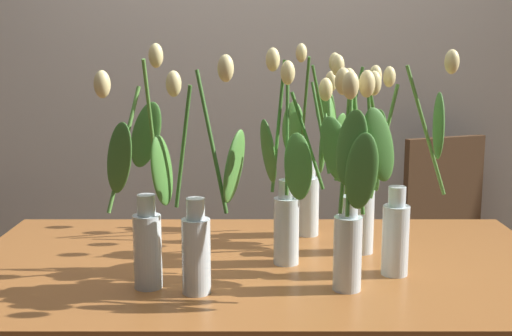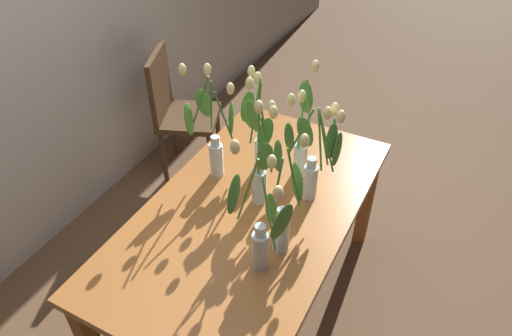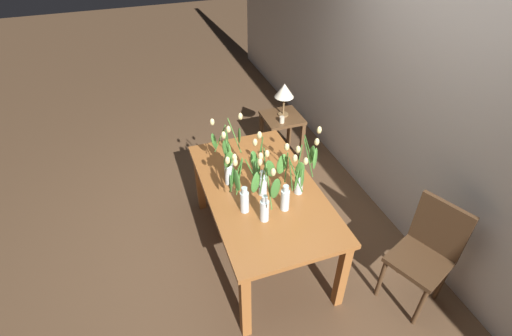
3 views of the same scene
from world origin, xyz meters
name	(u,v)px [view 1 (image 1 of 3)]	position (x,y,z in m)	size (l,w,h in m)	color
room_wall_rear	(259,40)	(0.00, 1.42, 1.35)	(9.00, 0.10, 2.70)	beige
dining_table	(261,293)	(0.00, 0.00, 0.65)	(1.60, 0.90, 0.74)	#A3602D
tulip_vase_0	(143,210)	(-0.28, -0.19, 0.93)	(0.13, 0.28, 0.58)	silver
tulip_vase_1	(399,202)	(0.35, -0.10, 0.93)	(0.24, 0.18, 0.57)	silver
tulip_vase_2	(351,196)	(0.21, -0.23, 0.97)	(0.18, 0.27, 0.53)	silver
tulip_vase_3	(290,190)	(0.08, -0.03, 0.95)	(0.20, 0.18, 0.57)	silver
tulip_vase_4	(197,220)	(-0.15, -0.23, 0.92)	(0.24, 0.13, 0.56)	silver
tulip_vase_5	(361,178)	(0.28, 0.11, 0.95)	(0.21, 0.20, 0.55)	silver
tulip_vase_6	(312,166)	(0.16, 0.28, 0.95)	(0.21, 0.23, 0.59)	silver
dining_chair	(456,233)	(0.85, 1.03, 0.52)	(0.52, 0.52, 0.93)	#4C331E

